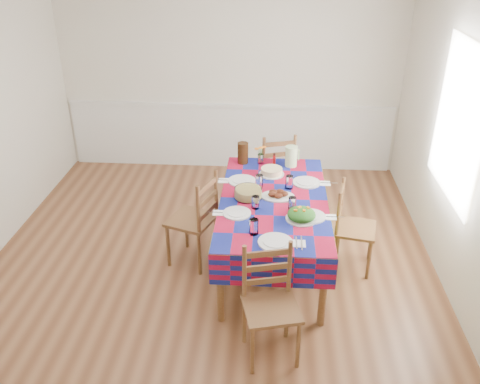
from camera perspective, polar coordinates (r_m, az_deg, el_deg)
name	(u,v)px	position (r m, az deg, el deg)	size (l,w,h in m)	color
room	(205,144)	(4.47, -3.91, 5.35)	(4.58, 5.08, 2.78)	brown
wainscot	(230,134)	(7.08, -1.11, 6.53)	(4.41, 0.06, 0.92)	white
window_right	(459,122)	(4.94, 23.35, 7.20)	(1.40, 1.40, 0.00)	white
dining_table	(274,206)	(4.88, 3.79, -1.60)	(1.03, 1.91, 0.74)	brown
setting_near_head	(268,236)	(4.21, 3.20, -5.01)	(0.47, 0.31, 0.14)	silver
setting_left_near	(243,209)	(4.60, 0.34, -1.93)	(0.47, 0.28, 0.12)	silver
setting_left_far	(247,181)	(5.10, 0.84, 1.25)	(0.52, 0.31, 0.14)	silver
setting_right_near	(305,212)	(4.59, 7.28, -2.20)	(0.50, 0.29, 0.13)	silver
setting_right_far	(301,182)	(5.11, 6.86, 1.09)	(0.53, 0.31, 0.14)	silver
meat_platter	(278,195)	(4.86, 4.25, -0.31)	(0.33, 0.23, 0.06)	silver
salad_platter	(301,215)	(4.51, 6.92, -2.57)	(0.28, 0.28, 0.12)	silver
pasta_bowl	(248,193)	(4.83, 0.92, -0.12)	(0.27, 0.27, 0.10)	white
cake	(272,172)	(5.30, 3.57, 2.31)	(0.26, 0.26, 0.07)	silver
serving_utensils	(293,203)	(4.77, 5.92, -1.28)	(0.13, 0.28, 0.01)	black
flower_vase	(261,156)	(5.52, 2.32, 4.05)	(0.13, 0.11, 0.21)	white
hot_sauce	(274,159)	(5.52, 3.87, 3.75)	(0.03, 0.03, 0.13)	#A90D0E
green_pitcher	(291,156)	(5.48, 5.78, 4.02)	(0.13, 0.13, 0.22)	#C4E8A3
tea_pitcher	(243,153)	(5.52, 0.33, 4.41)	(0.12, 0.12, 0.23)	black
name_card	(273,253)	(4.05, 3.70, -6.86)	(0.07, 0.02, 0.02)	silver
chair_near	(270,305)	(4.00, 3.40, -12.55)	(0.50, 0.48, 0.94)	brown
chair_far	(275,171)	(6.03, 3.96, 2.42)	(0.52, 0.51, 0.96)	brown
chair_left	(196,220)	(5.01, -5.01, -3.19)	(0.53, 0.55, 0.98)	brown
chair_right	(351,228)	(5.06, 12.40, -3.96)	(0.45, 0.46, 0.90)	brown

